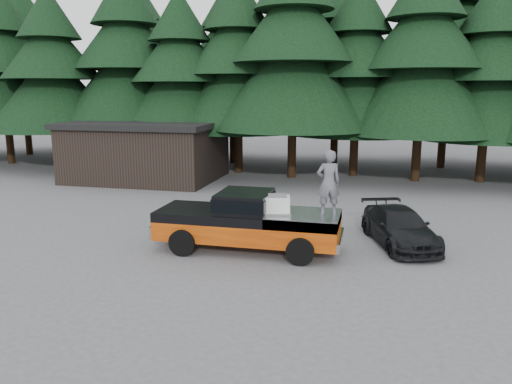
% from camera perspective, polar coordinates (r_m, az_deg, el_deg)
% --- Properties ---
extents(ground, '(120.00, 120.00, 0.00)m').
position_cam_1_polar(ground, '(15.51, -1.17, -7.53)').
color(ground, '#4D4D50').
rests_on(ground, ground).
extents(pickup_truck, '(6.00, 2.04, 1.33)m').
position_cam_1_polar(pickup_truck, '(16.04, -0.94, -4.39)').
color(pickup_truck, '#C44F0A').
rests_on(pickup_truck, ground).
extents(truck_cab, '(1.66, 1.90, 0.59)m').
position_cam_1_polar(truck_cab, '(15.82, -1.30, -1.02)').
color(truck_cab, black).
rests_on(truck_cab, pickup_truck).
extents(air_compressor, '(0.87, 0.77, 0.52)m').
position_cam_1_polar(air_compressor, '(15.38, 2.45, -1.53)').
color(air_compressor, silver).
rests_on(air_compressor, pickup_truck).
extents(man_on_bed, '(0.84, 0.69, 1.99)m').
position_cam_1_polar(man_on_bed, '(15.26, 8.28, 1.07)').
color(man_on_bed, '#55565D').
rests_on(man_on_bed, pickup_truck).
extents(parked_car, '(2.92, 4.46, 1.20)m').
position_cam_1_polar(parked_car, '(17.32, 16.07, -3.86)').
color(parked_car, black).
rests_on(parked_car, ground).
extents(utility_building, '(8.40, 6.40, 3.30)m').
position_cam_1_polar(utility_building, '(29.30, -12.39, 4.68)').
color(utility_building, black).
rests_on(utility_building, ground).
extents(treeline, '(60.15, 16.05, 17.50)m').
position_cam_1_polar(treeline, '(31.65, 7.77, 16.34)').
color(treeline, black).
rests_on(treeline, ground).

